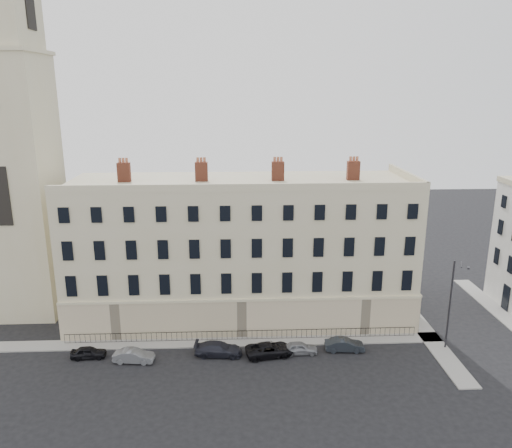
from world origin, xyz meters
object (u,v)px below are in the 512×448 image
at_px(car_b, 134,356).
at_px(car_c, 218,349).
at_px(car_f, 345,345).
at_px(streetlamp, 451,301).
at_px(car_a, 89,352).
at_px(car_e, 300,348).
at_px(car_d, 270,350).

distance_m(car_b, car_c, 7.81).
relative_size(car_b, car_c, 0.83).
bearing_deg(car_f, streetlamp, -87.04).
relative_size(car_a, car_e, 0.95).
relative_size(car_e, car_f, 0.91).
xyz_separation_m(car_b, streetlamp, (29.81, 1.05, 4.37)).
xyz_separation_m(car_d, streetlamp, (17.23, 0.51, 4.35)).
xyz_separation_m(car_c, streetlamp, (22.04, 0.22, 4.34)).
bearing_deg(car_d, car_e, -94.59).
bearing_deg(car_b, streetlamp, -82.44).
relative_size(car_c, car_d, 0.99).
bearing_deg(car_d, car_a, 79.00).
relative_size(car_b, car_d, 0.82).
xyz_separation_m(car_b, car_f, (19.85, 1.13, 0.00)).
xyz_separation_m(car_f, streetlamp, (9.96, -0.07, 4.37)).
height_order(car_e, car_f, car_f).
distance_m(car_c, car_d, 4.83).
height_order(car_b, car_f, car_f).
xyz_separation_m(car_c, car_d, (4.82, -0.28, -0.02)).
bearing_deg(car_a, car_f, -92.89).
distance_m(car_c, streetlamp, 22.47).
xyz_separation_m(car_a, car_f, (24.22, 0.19, 0.07)).
distance_m(car_f, streetlamp, 10.87).
bearing_deg(car_a, car_b, -105.39).
bearing_deg(car_e, streetlamp, -89.85).
xyz_separation_m(car_d, car_e, (2.88, 0.26, -0.05)).
bearing_deg(car_e, car_b, 92.14).
height_order(car_d, streetlamp, streetlamp).
distance_m(car_c, car_f, 12.09).
xyz_separation_m(car_a, car_e, (19.83, -0.13, 0.03)).
bearing_deg(car_e, car_a, 88.79).
distance_m(car_a, car_c, 12.14).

